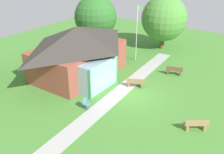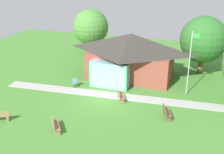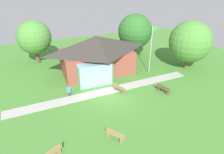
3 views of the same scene
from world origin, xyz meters
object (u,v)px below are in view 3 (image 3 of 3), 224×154
at_px(flagpole, 151,48).
at_px(tree_behind_pavilion_left, 34,37).
at_px(bench_rear_near_path, 119,89).
at_px(bench_front_left, 52,154).
at_px(bench_front_center, 115,135).
at_px(pavilion, 96,54).
at_px(tree_behind_pavilion_right, 135,31).
at_px(bench_mid_right, 163,89).
at_px(patio_chair_west, 69,92).
at_px(tree_east_hedge, 190,42).

bearing_deg(flagpole, tree_behind_pavilion_left, 146.43).
height_order(flagpole, bench_rear_near_path, flagpole).
xyz_separation_m(bench_front_left, tree_behind_pavilion_left, (0.32, 17.36, 3.12)).
bearing_deg(bench_front_center, bench_front_left, -124.01).
distance_m(flagpole, bench_front_left, 15.92).
bearing_deg(pavilion, tree_behind_pavilion_left, 138.55).
height_order(tree_behind_pavilion_left, tree_behind_pavilion_right, tree_behind_pavilion_right).
relative_size(pavilion, bench_front_center, 6.19).
bearing_deg(pavilion, bench_rear_near_path, -83.32).
bearing_deg(bench_rear_near_path, bench_mid_right, 42.53).
height_order(bench_rear_near_path, patio_chair_west, patio_chair_west).
xyz_separation_m(bench_mid_right, bench_rear_near_path, (-4.16, 1.71, 0.00)).
bearing_deg(pavilion, bench_mid_right, -56.19).
xyz_separation_m(tree_east_hedge, tree_behind_pavilion_right, (-4.16, 6.47, 0.12)).
xyz_separation_m(pavilion, bench_front_center, (-2.29, -11.50, -1.94)).
bearing_deg(tree_east_hedge, pavilion, 163.99).
relative_size(bench_rear_near_path, tree_east_hedge, 0.25).
bearing_deg(tree_behind_pavilion_left, pavilion, -41.45).
relative_size(pavilion, tree_east_hedge, 1.51).
xyz_separation_m(flagpole, tree_behind_pavilion_right, (0.88, 5.82, 0.49)).
xyz_separation_m(flagpole, tree_behind_pavilion_left, (-12.46, 8.27, 0.38)).
bearing_deg(patio_chair_west, tree_east_hedge, -175.31).
xyz_separation_m(bench_rear_near_path, patio_chair_west, (-4.90, 1.28, 0.01)).
height_order(bench_rear_near_path, bench_front_left, same).
xyz_separation_m(pavilion, patio_chair_west, (-4.25, -4.18, -1.93)).
distance_m(bench_front_center, tree_east_hedge, 15.98).
distance_m(pavilion, bench_mid_right, 8.85).
relative_size(pavilion, bench_front_left, 6.02).
xyz_separation_m(bench_front_center, tree_behind_pavilion_right, (9.10, 14.81, 3.24)).
distance_m(pavilion, tree_behind_pavilion_left, 8.79).
distance_m(bench_rear_near_path, patio_chair_west, 5.06).
bearing_deg(pavilion, flagpole, -22.88).
distance_m(bench_front_left, tree_behind_pavilion_right, 20.48).
bearing_deg(bench_front_center, flagpole, 102.32).
relative_size(bench_front_left, tree_east_hedge, 0.25).
relative_size(bench_front_left, tree_behind_pavilion_left, 0.27).
relative_size(bench_mid_right, bench_rear_near_path, 1.01).
bearing_deg(tree_behind_pavilion_left, bench_rear_near_path, -57.46).
distance_m(pavilion, tree_east_hedge, 11.48).
height_order(pavilion, bench_front_center, pavilion).
height_order(bench_mid_right, tree_behind_pavilion_right, tree_behind_pavilion_right).
xyz_separation_m(pavilion, bench_front_left, (-6.84, -11.59, -1.94)).
distance_m(bench_mid_right, tree_east_hedge, 8.00).
distance_m(patio_chair_west, tree_east_hedge, 15.58).
relative_size(patio_chair_west, tree_east_hedge, 0.14).
xyz_separation_m(bench_mid_right, patio_chair_west, (-9.06, 2.99, 0.01)).
bearing_deg(bench_rear_near_path, pavilion, 161.53).
relative_size(flagpole, patio_chair_west, 6.64).
height_order(bench_front_center, patio_chair_west, patio_chair_west).
xyz_separation_m(patio_chair_west, tree_east_hedge, (15.23, 1.03, 3.10)).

